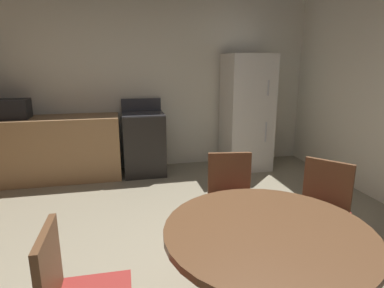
{
  "coord_description": "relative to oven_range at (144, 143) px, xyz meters",
  "views": [
    {
      "loc": [
        -0.36,
        -2.04,
        1.63
      ],
      "look_at": [
        0.31,
        0.96,
        0.84
      ],
      "focal_mm": 29.9,
      "sensor_mm": 36.0,
      "label": 1
    }
  ],
  "objects": [
    {
      "name": "chair_north",
      "position": [
        0.58,
        -2.25,
        0.03
      ],
      "size": [
        0.45,
        0.45,
        0.87
      ],
      "rotation": [
        0.0,
        0.0,
        4.56
      ],
      "color": "brown",
      "rests_on": "ground"
    },
    {
      "name": "microwave",
      "position": [
        -1.73,
        -0.0,
        0.56
      ],
      "size": [
        0.44,
        0.32,
        0.26
      ],
      "primitive_type": "cube",
      "color": "black",
      "rests_on": "kitchen_counter"
    },
    {
      "name": "wall_back",
      "position": [
        0.05,
        0.4,
        0.88
      ],
      "size": [
        5.59,
        0.12,
        2.7
      ],
      "primitive_type": "cube",
      "color": "silver",
      "rests_on": "ground"
    },
    {
      "name": "chair_northeast",
      "position": [
        1.21,
        -2.61,
        0.03
      ],
      "size": [
        0.56,
        0.56,
        0.87
      ],
      "rotation": [
        0.0,
        0.0,
        3.83
      ],
      "color": "brown",
      "rests_on": "ground"
    },
    {
      "name": "kitchen_counter",
      "position": [
        -1.4,
        -0.0,
        -0.02
      ],
      "size": [
        2.09,
        0.6,
        0.9
      ],
      "primitive_type": "cube",
      "color": "#9E754C",
      "rests_on": "ground"
    },
    {
      "name": "oven_range",
      "position": [
        0.0,
        0.0,
        0.0
      ],
      "size": [
        0.6,
        0.6,
        1.1
      ],
      "color": "black",
      "rests_on": "ground"
    },
    {
      "name": "ground_plane",
      "position": [
        0.05,
        -2.63,
        -0.47
      ],
      "size": [
        14.0,
        14.0,
        0.0
      ],
      "primitive_type": "plane",
      "color": "gray"
    },
    {
      "name": "refrigerator",
      "position": [
        1.59,
        -0.05,
        0.41
      ],
      "size": [
        0.68,
        0.68,
        1.76
      ],
      "color": "silver",
      "rests_on": "ground"
    },
    {
      "name": "dining_table",
      "position": [
        0.43,
        -3.24,
        0.13
      ],
      "size": [
        1.13,
        1.13,
        0.76
      ],
      "color": "brown",
      "rests_on": "ground"
    }
  ]
}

